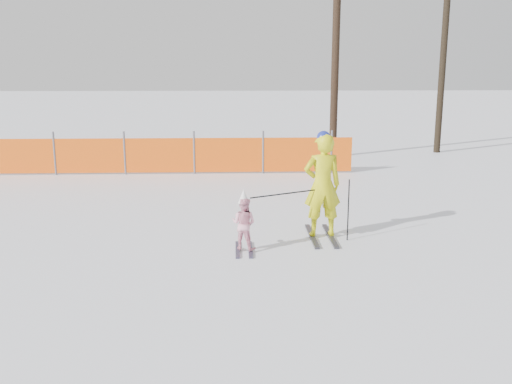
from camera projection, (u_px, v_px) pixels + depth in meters
The scene contains 6 objects.
ground at pixel (257, 257), 9.46m from camera, with size 120.00×120.00×0.00m, color white.
adult at pixel (322, 185), 10.35m from camera, with size 0.73×1.44×1.97m.
child at pixel (244, 223), 9.70m from camera, with size 0.54×0.87×1.08m.
ski_poles at pixel (314, 201), 10.11m from camera, with size 1.80×0.63×1.13m.
safety_fence at pixel (99, 155), 16.41m from camera, with size 14.63×0.06×1.25m.
tree_trunks at pixel (379, 66), 19.43m from camera, with size 4.19×1.09×6.66m.
Camera 1 is at (-0.35, -8.98, 3.14)m, focal length 40.00 mm.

